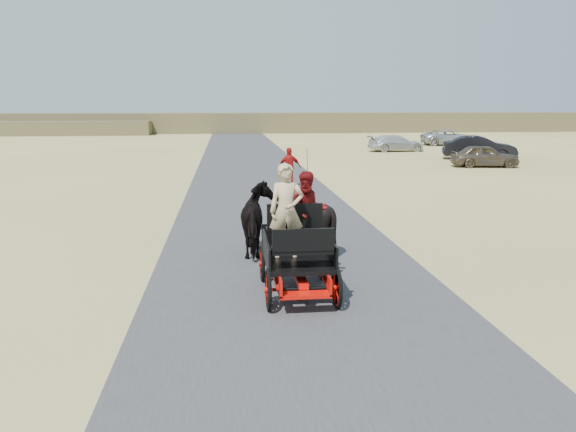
{
  "coord_description": "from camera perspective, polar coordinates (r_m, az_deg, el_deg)",
  "views": [
    {
      "loc": [
        -1.34,
        -8.89,
        3.63
      ],
      "look_at": [
        -0.04,
        3.06,
        1.2
      ],
      "focal_mm": 35.0,
      "sensor_mm": 36.0,
      "label": 1
    }
  ],
  "objects": [
    {
      "name": "road",
      "position": [
        9.7,
        2.21,
        -10.54
      ],
      "size": [
        6.0,
        140.0,
        0.01
      ],
      "primitive_type": "cube",
      "color": "#38383A",
      "rests_on": "ground"
    },
    {
      "name": "ground",
      "position": [
        9.7,
        2.21,
        -10.57
      ],
      "size": [
        140.0,
        140.0,
        0.0
      ],
      "primitive_type": "plane",
      "color": "tan"
    },
    {
      "name": "pedestrian",
      "position": [
        24.63,
        0.15,
        4.98
      ],
      "size": [
        1.06,
        0.56,
        1.73
      ],
      "primitive_type": "imported",
      "rotation": [
        0.0,
        0.0,
        3.29
      ],
      "color": "#AA1313",
      "rests_on": "ground"
    },
    {
      "name": "car_d",
      "position": [
        51.18,
        16.1,
        7.67
      ],
      "size": [
        4.96,
        2.5,
        1.35
      ],
      "primitive_type": "imported",
      "rotation": [
        0.0,
        0.0,
        1.51
      ],
      "color": "#B2B2B7",
      "rests_on": "ground"
    },
    {
      "name": "car_b",
      "position": [
        38.84,
        18.85,
        6.59
      ],
      "size": [
        4.9,
        2.97,
        1.52
      ],
      "primitive_type": "imported",
      "rotation": [
        0.0,
        0.0,
        1.26
      ],
      "color": "black",
      "rests_on": "ground"
    },
    {
      "name": "ridge_far",
      "position": [
        70.95,
        -5.23,
        9.42
      ],
      "size": [
        140.0,
        6.0,
        2.4
      ],
      "primitive_type": "cube",
      "color": "brown",
      "rests_on": "ground"
    },
    {
      "name": "car_c",
      "position": [
        43.77,
        10.91,
        7.28
      ],
      "size": [
        4.39,
        2.09,
        1.24
      ],
      "primitive_type": "imported",
      "rotation": [
        0.0,
        0.0,
        1.66
      ],
      "color": "silver",
      "rests_on": "ground"
    },
    {
      "name": "driver_man",
      "position": [
        10.66,
        -0.16,
        0.55
      ],
      "size": [
        0.66,
        0.43,
        1.8
      ],
      "primitive_type": "imported",
      "color": "tan",
      "rests_on": "carriage"
    },
    {
      "name": "horse_right",
      "position": [
        13.77,
        1.64,
        -0.23
      ],
      "size": [
        1.37,
        1.54,
        1.7
      ],
      "primitive_type": "imported",
      "rotation": [
        0.0,
        0.0,
        3.14
      ],
      "color": "black",
      "rests_on": "ground"
    },
    {
      "name": "carriage",
      "position": [
        10.94,
        0.92,
        -5.97
      ],
      "size": [
        1.3,
        2.4,
        0.72
      ],
      "primitive_type": null,
      "color": "black",
      "rests_on": "ground"
    },
    {
      "name": "car_a",
      "position": [
        34.33,
        19.36,
        5.79
      ],
      "size": [
        3.95,
        2.09,
        1.28
      ],
      "primitive_type": "imported",
      "rotation": [
        0.0,
        0.0,
        1.41
      ],
      "color": "brown",
      "rests_on": "ground"
    },
    {
      "name": "horse_left",
      "position": [
        13.66,
        -2.93,
        -0.34
      ],
      "size": [
        0.91,
        2.01,
        1.7
      ],
      "primitive_type": "imported",
      "rotation": [
        0.0,
        0.0,
        3.14
      ],
      "color": "black",
      "rests_on": "ground"
    },
    {
      "name": "passenger_woman",
      "position": [
        11.28,
        2.07,
        0.57
      ],
      "size": [
        0.77,
        0.6,
        1.58
      ],
      "primitive_type": "imported",
      "color": "#660C0F",
      "rests_on": "carriage"
    }
  ]
}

